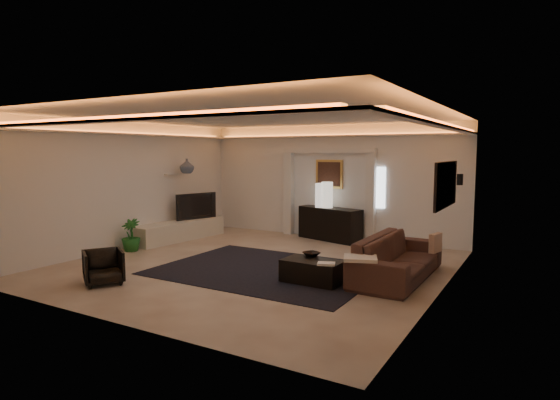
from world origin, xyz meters
The scene contains 33 objects.
floor centered at (0.00, 0.00, 0.00)m, with size 7.00×7.00×0.00m, color beige.
ceiling centered at (0.00, 0.00, 2.90)m, with size 7.00×7.00×0.00m, color white.
wall_back centered at (0.00, 3.50, 1.45)m, with size 7.00×7.00×0.00m, color white.
wall_front centered at (0.00, -3.50, 1.45)m, with size 7.00×7.00×0.00m, color white.
wall_left centered at (-3.50, 0.00, 1.45)m, with size 7.00×7.00×0.00m, color white.
wall_right centered at (3.50, 0.00, 1.45)m, with size 7.00×7.00×0.00m, color white.
cove_soffit centered at (0.00, 0.00, 2.62)m, with size 7.00×7.00×0.04m, color silver.
daylight_slit centered at (1.35, 3.48, 1.35)m, with size 0.25×0.03×1.00m, color white.
area_rug centered at (0.40, -0.20, 0.01)m, with size 4.00×3.00×0.01m, color black.
pilaster_left centered at (-1.15, 3.40, 1.10)m, with size 0.22×0.20×2.20m, color silver.
pilaster_right centered at (1.15, 3.40, 1.10)m, with size 0.22×0.20×2.20m, color silver.
alcove_header centered at (0.00, 3.40, 2.25)m, with size 2.52×0.20×0.12m, color silver.
painting_frame centered at (0.00, 3.47, 1.65)m, with size 0.74×0.04×0.74m, color tan.
painting_canvas centered at (0.00, 3.44, 1.65)m, with size 0.62×0.02×0.62m, color #4C2D1E.
art_panel_frame centered at (3.47, 0.30, 1.70)m, with size 0.04×1.64×0.74m, color black.
art_panel_gold centered at (3.44, 0.30, 1.70)m, with size 0.02×1.50×0.62m, color tan.
wall_sconce centered at (3.38, 2.20, 1.68)m, with size 0.12×0.12×0.22m, color black.
wall_niche centered at (-3.44, 1.40, 1.65)m, with size 0.10×0.55×0.04m, color silver.
console centered at (0.17, 3.16, 0.40)m, with size 1.68×0.52×0.84m, color black.
lamp_left centered at (-0.09, 3.15, 1.09)m, with size 0.27×0.27×0.61m, color beige.
lamp_right centered at (0.08, 3.16, 1.09)m, with size 0.29×0.29×0.65m, color beige.
media_ledge centered at (-3.15, 1.27, 0.23)m, with size 0.65×2.60×0.49m, color beige.
tv centered at (-3.15, 1.85, 0.79)m, with size 0.15×1.18×0.68m, color black.
figurine centered at (-3.15, 2.57, 0.64)m, with size 0.16×0.16×0.44m, color black.
ginger_jar centered at (-3.15, 1.60, 1.86)m, with size 0.36×0.36×0.38m, color #3D505B.
plant centered at (-3.15, -0.30, 0.36)m, with size 0.41×0.41×0.72m, color #1F6423.
sofa centered at (2.66, 0.49, 0.37)m, with size 0.99×2.54×0.74m, color #3E241B.
throw_blanket centered at (2.39, -0.63, 0.55)m, with size 0.52×0.42×0.06m, color beige.
throw_pillow centered at (3.15, 1.24, 0.55)m, with size 0.10×0.35×0.35m, color tan.
coffee_table centered at (1.50, -0.54, 0.21)m, with size 1.01×0.55×0.38m, color black.
bowl centered at (1.34, -0.26, 0.45)m, with size 0.29×0.29×0.07m, color black.
magazine centered at (1.83, -0.71, 0.42)m, with size 0.28×0.20×0.03m, color white.
armchair centered at (-1.53, -2.36, 0.29)m, with size 0.62×0.64×0.58m, color black.
Camera 1 is at (4.89, -7.47, 2.23)m, focal length 29.70 mm.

